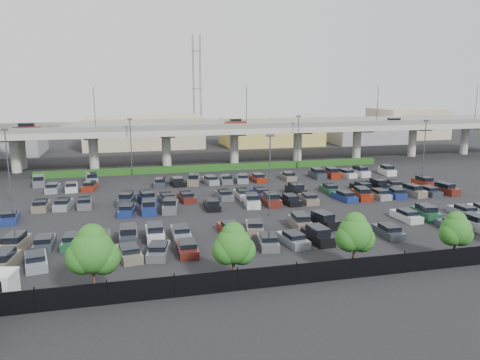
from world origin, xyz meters
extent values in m
plane|color=black|center=(0.00, 0.00, 0.00)|extent=(280.00, 280.00, 0.00)
cube|color=gray|center=(0.00, 32.00, 7.25)|extent=(150.00, 13.00, 1.10)
cube|color=slate|center=(0.00, 25.75, 8.30)|extent=(150.00, 0.50, 1.00)
cube|color=slate|center=(0.00, 38.25, 8.30)|extent=(150.00, 0.50, 1.00)
cylinder|color=gray|center=(-37.00, 32.00, 3.35)|extent=(1.80, 1.80, 6.70)
cube|color=slate|center=(-37.00, 32.00, 6.50)|extent=(2.60, 9.75, 0.50)
cylinder|color=gray|center=(-23.00, 32.00, 3.35)|extent=(1.80, 1.80, 6.70)
cube|color=slate|center=(-23.00, 32.00, 6.50)|extent=(2.60, 9.75, 0.50)
cylinder|color=gray|center=(-9.00, 32.00, 3.35)|extent=(1.80, 1.80, 6.70)
cube|color=slate|center=(-9.00, 32.00, 6.50)|extent=(2.60, 9.75, 0.50)
cylinder|color=gray|center=(5.00, 32.00, 3.35)|extent=(1.80, 1.80, 6.70)
cube|color=slate|center=(5.00, 32.00, 6.50)|extent=(2.60, 9.75, 0.50)
cylinder|color=gray|center=(19.00, 32.00, 3.35)|extent=(1.80, 1.80, 6.70)
cube|color=slate|center=(19.00, 32.00, 6.50)|extent=(2.60, 9.75, 0.50)
cylinder|color=gray|center=(33.00, 32.00, 3.35)|extent=(1.80, 1.80, 6.70)
cube|color=slate|center=(33.00, 32.00, 6.50)|extent=(2.60, 9.75, 0.50)
cylinder|color=gray|center=(47.00, 32.00, 3.35)|extent=(1.80, 1.80, 6.70)
cube|color=slate|center=(47.00, 32.00, 6.50)|extent=(2.60, 9.75, 0.50)
cylinder|color=gray|center=(61.00, 32.00, 3.35)|extent=(1.80, 1.80, 6.70)
cube|color=slate|center=(61.00, 32.00, 6.50)|extent=(2.60, 9.75, 0.50)
cube|color=#541C16|center=(-34.00, 29.00, 8.32)|extent=(4.40, 1.82, 1.05)
cube|color=black|center=(-34.00, 29.00, 9.14)|extent=(2.60, 1.60, 0.65)
cube|color=#541C16|center=(6.00, 35.00, 8.21)|extent=(4.40, 1.82, 0.82)
cube|color=black|center=(6.00, 35.00, 8.84)|extent=(2.30, 1.60, 0.50)
cube|color=#6B6553|center=(40.00, 29.00, 8.21)|extent=(4.40, 1.82, 0.82)
cube|color=black|center=(40.00, 29.00, 8.84)|extent=(2.30, 1.60, 0.50)
cylinder|color=#444449|center=(-22.00, 25.90, 11.80)|extent=(0.14, 0.14, 8.00)
cylinder|color=#444449|center=(6.00, 25.90, 11.80)|extent=(0.14, 0.14, 8.00)
cylinder|color=#444449|center=(34.00, 25.90, 11.80)|extent=(0.14, 0.14, 8.00)
cylinder|color=#444449|center=(58.00, 25.90, 11.80)|extent=(0.14, 0.14, 8.00)
cylinder|color=gray|center=(-36.59, 35.82, 3.35)|extent=(1.60, 1.60, 6.70)
cube|color=#143D11|center=(0.00, 25.00, 0.55)|extent=(66.00, 1.60, 1.10)
cube|color=black|center=(0.00, -28.00, 0.90)|extent=(70.00, 0.06, 1.80)
cylinder|color=black|center=(-24.00, -28.00, 1.00)|extent=(0.10, 0.10, 2.00)
cylinder|color=black|center=(-19.00, -28.00, 1.00)|extent=(0.10, 0.10, 2.00)
cylinder|color=black|center=(-14.00, -28.00, 1.00)|extent=(0.10, 0.10, 2.00)
cylinder|color=black|center=(-9.00, -28.00, 1.00)|extent=(0.10, 0.10, 2.00)
cylinder|color=black|center=(-4.00, -28.00, 1.00)|extent=(0.10, 0.10, 2.00)
cylinder|color=black|center=(1.00, -28.00, 1.00)|extent=(0.10, 0.10, 2.00)
cylinder|color=black|center=(6.00, -28.00, 1.00)|extent=(0.10, 0.10, 2.00)
cylinder|color=black|center=(11.00, -28.00, 1.00)|extent=(0.10, 0.10, 2.00)
cylinder|color=#332316|center=(-20.00, -26.45, 1.09)|extent=(0.26, 0.26, 2.18)
sphere|color=#164D14|center=(-20.00, -26.45, 3.76)|extent=(3.39, 3.39, 3.39)
sphere|color=#164D14|center=(-19.21, -26.35, 3.15)|extent=(2.67, 2.67, 2.67)
sphere|color=#164D14|center=(-20.67, -26.53, 3.39)|extent=(2.67, 2.67, 2.67)
sphere|color=#164D14|center=(-19.96, -26.33, 4.73)|extent=(2.30, 2.30, 2.30)
cylinder|color=#332316|center=(-9.00, -26.67, 0.98)|extent=(0.26, 0.26, 1.96)
sphere|color=#164D14|center=(-9.00, -26.67, 3.37)|extent=(3.04, 3.04, 3.04)
sphere|color=#164D14|center=(-8.29, -26.57, 2.82)|extent=(2.39, 2.39, 2.39)
sphere|color=#164D14|center=(-9.60, -26.75, 3.04)|extent=(2.39, 2.39, 2.39)
sphere|color=#164D14|center=(-8.96, -26.55, 4.24)|extent=(2.06, 2.06, 2.06)
cylinder|color=#332316|center=(2.00, -26.39, 0.99)|extent=(0.26, 0.26, 1.97)
sphere|color=#164D14|center=(2.00, -26.39, 3.39)|extent=(3.07, 3.07, 3.07)
sphere|color=#164D14|center=(2.71, -26.29, 2.85)|extent=(2.41, 2.41, 2.41)
sphere|color=#164D14|center=(1.40, -26.47, 3.07)|extent=(2.41, 2.41, 2.41)
sphere|color=#164D14|center=(2.04, -26.27, 4.27)|extent=(2.08, 2.08, 2.08)
cylinder|color=#332316|center=(12.00, -26.82, 0.90)|extent=(0.26, 0.26, 1.80)
sphere|color=#164D14|center=(12.00, -26.82, 3.09)|extent=(2.79, 2.79, 2.79)
sphere|color=#164D14|center=(12.65, -26.72, 2.59)|extent=(2.19, 2.19, 2.19)
sphere|color=#164D14|center=(11.45, -26.90, 2.79)|extent=(2.19, 2.19, 2.19)
sphere|color=#164D14|center=(12.04, -26.70, 3.89)|extent=(1.89, 1.89, 1.89)
cube|color=#6B6553|center=(-28.25, -18.50, 0.53)|extent=(2.42, 4.61, 1.05)
cube|color=black|center=(-28.25, -18.50, 1.34)|extent=(1.95, 2.80, 0.65)
cube|color=gray|center=(-25.50, -18.50, 0.41)|extent=(2.62, 4.67, 0.82)
cube|color=black|center=(-25.50, -18.70, 1.04)|extent=(2.01, 2.56, 0.50)
cube|color=silver|center=(-20.00, -18.50, 0.41)|extent=(2.43, 4.62, 0.82)
cube|color=black|center=(-20.00, -18.70, 1.04)|extent=(1.92, 2.51, 0.50)
cube|color=#6B6553|center=(-17.25, -18.50, 0.41)|extent=(2.54, 4.64, 0.82)
cube|color=black|center=(-17.25, -18.70, 1.04)|extent=(1.97, 2.54, 0.50)
cube|color=#53565B|center=(-14.50, -18.50, 0.41)|extent=(2.69, 4.68, 0.82)
cube|color=black|center=(-14.50, -18.70, 1.04)|extent=(2.04, 2.58, 0.50)
cube|color=#541C16|center=(-11.75, -18.50, 0.41)|extent=(1.86, 4.42, 0.82)
cube|color=black|center=(-11.75, -18.70, 1.04)|extent=(1.62, 2.32, 0.50)
cube|color=#6B6553|center=(-6.25, -18.50, 0.41)|extent=(2.50, 4.63, 0.82)
cube|color=black|center=(-6.25, -18.70, 1.04)|extent=(1.95, 2.53, 0.50)
cube|color=#53565B|center=(-3.50, -18.50, 0.41)|extent=(2.46, 4.62, 0.82)
cube|color=black|center=(-3.50, -18.70, 1.04)|extent=(1.93, 2.51, 0.50)
cube|color=gray|center=(-0.75, -18.50, 0.41)|extent=(2.34, 4.59, 0.82)
cube|color=black|center=(-0.75, -18.70, 1.04)|extent=(1.87, 2.48, 0.50)
cube|color=black|center=(2.00, -18.50, 0.53)|extent=(2.22, 4.55, 1.05)
cube|color=black|center=(2.00, -18.50, 1.34)|extent=(1.84, 2.74, 0.65)
cube|color=#2C3239|center=(10.25, -18.50, 0.41)|extent=(1.97, 4.46, 0.82)
cube|color=black|center=(10.25, -18.70, 1.04)|extent=(1.68, 2.35, 0.50)
cube|color=#2C3239|center=(18.50, -18.50, 0.41)|extent=(1.89, 4.43, 0.82)
cube|color=black|center=(18.50, -18.70, 1.04)|extent=(1.64, 2.33, 0.50)
cube|color=silver|center=(21.25, -18.50, 0.53)|extent=(2.14, 4.52, 1.05)
cube|color=black|center=(21.25, -18.50, 1.34)|extent=(1.79, 2.71, 0.65)
cube|color=#6B6553|center=(-28.25, -13.50, 0.53)|extent=(2.53, 4.64, 1.05)
cube|color=black|center=(-28.25, -13.50, 1.34)|extent=(2.01, 2.83, 0.65)
cube|color=#2C3239|center=(-25.50, -13.50, 0.41)|extent=(1.82, 4.40, 0.82)
cube|color=black|center=(-25.50, -13.70, 1.04)|extent=(1.60, 2.30, 0.50)
cube|color=#1C4E2F|center=(-22.75, -13.50, 0.41)|extent=(2.21, 4.55, 0.82)
cube|color=black|center=(-22.75, -13.70, 1.04)|extent=(1.80, 2.44, 0.50)
cube|color=#1C4E2F|center=(-20.00, -13.50, 0.41)|extent=(1.97, 4.46, 0.82)
cube|color=black|center=(-20.00, -13.70, 1.04)|extent=(1.68, 2.35, 0.50)
cube|color=#2C3239|center=(-17.25, -13.50, 0.53)|extent=(1.87, 4.42, 1.05)
cube|color=black|center=(-17.25, -13.50, 1.34)|extent=(1.63, 2.62, 0.65)
cube|color=silver|center=(-14.50, -13.50, 0.53)|extent=(1.84, 4.41, 1.05)
cube|color=black|center=(-14.50, -13.50, 1.34)|extent=(1.61, 2.61, 0.65)
cube|color=gray|center=(-11.75, -13.50, 0.41)|extent=(1.84, 4.41, 0.82)
cube|color=black|center=(-11.75, -13.70, 1.04)|extent=(1.61, 2.31, 0.50)
cube|color=maroon|center=(-6.25, -13.50, 0.41)|extent=(2.33, 4.58, 0.82)
cube|color=black|center=(-6.25, -13.70, 1.04)|extent=(1.86, 2.47, 0.50)
cube|color=#6B6553|center=(-3.50, -13.50, 0.41)|extent=(2.71, 4.69, 0.82)
cube|color=black|center=(-3.50, -13.70, 1.04)|extent=(2.05, 2.59, 0.50)
cube|color=#6B6553|center=(2.00, -13.50, 0.53)|extent=(2.10, 4.51, 1.05)
cube|color=black|center=(2.00, -13.50, 1.34)|extent=(1.77, 2.70, 0.65)
cube|color=black|center=(4.75, -13.50, 0.53)|extent=(2.70, 4.68, 1.05)
cube|color=black|center=(4.75, -13.50, 1.34)|extent=(2.11, 2.88, 0.65)
cube|color=silver|center=(15.75, -13.50, 0.41)|extent=(1.98, 4.46, 0.82)
cube|color=black|center=(15.75, -13.70, 1.04)|extent=(1.68, 2.36, 0.50)
cube|color=#1C4E2F|center=(18.50, -13.50, 0.53)|extent=(2.23, 4.55, 1.05)
cube|color=black|center=(18.50, -13.50, 1.34)|extent=(1.84, 2.74, 0.65)
cube|color=gray|center=(24.00, -13.50, 0.41)|extent=(1.83, 4.40, 0.82)
cube|color=black|center=(24.00, -13.70, 1.04)|extent=(1.60, 2.30, 0.50)
cube|color=navy|center=(-31.00, -2.50, 0.41)|extent=(2.16, 4.53, 0.82)
cube|color=black|center=(-31.00, -2.70, 1.04)|extent=(1.78, 2.42, 0.50)
cube|color=navy|center=(-17.25, -2.50, 0.41)|extent=(2.49, 4.63, 0.82)
cube|color=black|center=(-17.25, -2.70, 1.04)|extent=(1.95, 2.52, 0.50)
cube|color=navy|center=(-14.50, -2.50, 0.53)|extent=(2.04, 4.48, 1.05)
cube|color=black|center=(-14.50, -2.50, 1.34)|extent=(1.73, 2.68, 0.65)
cube|color=#53565B|center=(-11.75, -2.50, 0.53)|extent=(2.52, 4.64, 1.05)
cube|color=black|center=(-11.75, -2.50, 1.34)|extent=(2.01, 2.83, 0.65)
cube|color=black|center=(-6.25, -2.50, 0.41)|extent=(2.02, 4.48, 0.82)
cube|color=black|center=(-6.25, -2.70, 1.04)|extent=(1.71, 2.37, 0.50)
cube|color=silver|center=(-0.75, -2.50, 0.53)|extent=(2.38, 4.60, 1.05)
cube|color=black|center=(-0.75, -2.50, 1.34)|extent=(1.93, 2.79, 0.65)
cube|color=#541C16|center=(2.00, -2.50, 0.53)|extent=(1.91, 4.44, 1.05)
cube|color=black|center=(2.00, -2.50, 1.34)|extent=(1.66, 2.63, 0.65)
cube|color=black|center=(4.75, -2.50, 0.41)|extent=(2.06, 4.49, 0.82)
cube|color=black|center=(4.75, -2.70, 1.04)|extent=(1.72, 2.38, 0.50)
cube|color=#6B6553|center=(7.50, -2.50, 0.41)|extent=(2.17, 4.53, 0.82)
cube|color=black|center=(7.50, -2.70, 1.04)|extent=(1.78, 2.42, 0.50)
cube|color=navy|center=(13.00, -2.50, 0.41)|extent=(2.27, 4.56, 0.82)
cube|color=black|center=(13.00, -2.70, 1.04)|extent=(1.83, 2.45, 0.50)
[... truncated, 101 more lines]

